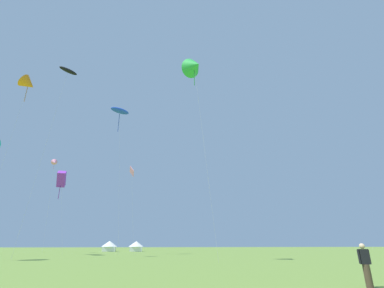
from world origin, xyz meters
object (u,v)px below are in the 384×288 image
(person_spectator, at_px, (366,266))
(kite_blue_parafoil, at_px, (120,111))
(kite_pink_diamond, at_px, (132,172))
(festival_tent_right, at_px, (109,246))
(kite_black_parafoil, at_px, (68,71))
(kite_pink_delta, at_px, (55,162))
(festival_tent_left, at_px, (136,246))
(kite_green_delta, at_px, (194,66))
(kite_purple_box, at_px, (61,179))
(kite_orange_delta, at_px, (28,84))

(person_spectator, bearing_deg, kite_blue_parafoil, 110.32)
(kite_pink_diamond, height_order, festival_tent_right, kite_pink_diamond)
(kite_black_parafoil, height_order, kite_pink_delta, kite_black_parafoil)
(festival_tent_left, bearing_deg, kite_pink_delta, -147.41)
(kite_black_parafoil, relative_size, festival_tent_right, 7.11)
(kite_green_delta, relative_size, festival_tent_left, 6.35)
(kite_green_delta, bearing_deg, kite_pink_diamond, 107.09)
(person_spectator, bearing_deg, kite_black_parafoil, 127.66)
(kite_purple_box, height_order, festival_tent_left, kite_purple_box)
(kite_purple_box, height_order, kite_pink_delta, kite_pink_delta)
(person_spectator, height_order, festival_tent_right, festival_tent_right)
(kite_orange_delta, xyz_separation_m, festival_tent_right, (13.62, 31.63, -27.15))
(kite_orange_delta, distance_m, kite_pink_diamond, 24.49)
(kite_black_parafoil, distance_m, kite_pink_delta, 28.00)
(festival_tent_right, bearing_deg, kite_blue_parafoil, -85.56)
(kite_blue_parafoil, height_order, festival_tent_left, kite_blue_parafoil)
(kite_black_parafoil, bearing_deg, kite_orange_delta, 141.48)
(kite_green_delta, distance_m, festival_tent_left, 54.11)
(kite_orange_delta, relative_size, kite_pink_delta, 1.48)
(kite_orange_delta, distance_m, festival_tent_right, 43.86)
(kite_green_delta, bearing_deg, kite_orange_delta, 146.96)
(kite_purple_box, bearing_deg, kite_black_parafoil, -81.15)
(kite_pink_diamond, bearing_deg, festival_tent_right, 102.71)
(kite_purple_box, distance_m, kite_green_delta, 33.50)
(kite_green_delta, bearing_deg, kite_black_parafoil, 149.68)
(kite_black_parafoil, distance_m, festival_tent_left, 48.00)
(kite_green_delta, distance_m, person_spectator, 29.12)
(kite_blue_parafoil, relative_size, kite_purple_box, 1.89)
(kite_pink_diamond, distance_m, festival_tent_right, 27.57)
(festival_tent_left, bearing_deg, person_spectator, -81.35)
(festival_tent_left, bearing_deg, kite_pink_diamond, -93.92)
(kite_pink_diamond, bearing_deg, kite_pink_delta, 149.71)
(kite_pink_diamond, relative_size, kite_green_delta, 0.67)
(kite_orange_delta, relative_size, festival_tent_right, 7.58)
(kite_orange_delta, bearing_deg, kite_black_parafoil, -38.52)
(kite_blue_parafoil, distance_m, person_spectator, 50.42)
(kite_pink_delta, bearing_deg, kite_green_delta, -54.44)
(kite_blue_parafoil, relative_size, kite_orange_delta, 0.92)
(kite_black_parafoil, xyz_separation_m, kite_pink_delta, (-7.60, 25.67, -8.20))
(kite_green_delta, bearing_deg, person_spectator, -78.03)
(kite_pink_diamond, distance_m, kite_pink_delta, 21.38)
(person_spectator, xyz_separation_m, festival_tent_left, (-10.22, 67.19, 0.56))
(kite_black_parafoil, bearing_deg, festival_tent_right, 82.13)
(kite_pink_diamond, xyz_separation_m, kite_pink_delta, (-18.11, 10.58, 4.13))
(person_spectator, bearing_deg, festival_tent_right, 104.23)
(kite_purple_box, xyz_separation_m, kite_green_delta, (20.59, -24.38, 10.19))
(kite_orange_delta, relative_size, kite_purple_box, 2.06)
(kite_pink_diamond, xyz_separation_m, person_spectator, (11.81, -44.01, -14.58))
(kite_purple_box, xyz_separation_m, person_spectator, (24.43, -42.49, -12.28))
(kite_pink_diamond, relative_size, kite_pink_delta, 0.81)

